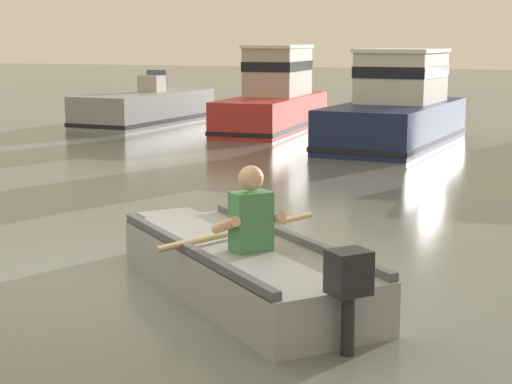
{
  "coord_description": "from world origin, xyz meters",
  "views": [
    {
      "loc": [
        4.23,
        -6.39,
        2.25
      ],
      "look_at": [
        0.7,
        2.24,
        0.55
      ],
      "focal_mm": 58.8,
      "sensor_mm": 36.0,
      "label": 1
    }
  ],
  "objects": [
    {
      "name": "ground_plane",
      "position": [
        0.0,
        0.0,
        0.0
      ],
      "size": [
        120.0,
        120.0,
        0.0
      ],
      "primitive_type": "plane",
      "color": "slate"
    },
    {
      "name": "moored_boat_navy",
      "position": [
        0.21,
        11.44,
        0.76
      ],
      "size": [
        2.3,
        5.13,
        2.06
      ],
      "color": "#19234C",
      "rests_on": "ground"
    },
    {
      "name": "moored_boat_red",
      "position": [
        -3.38,
        13.43,
        0.78
      ],
      "size": [
        1.95,
        5.23,
        2.12
      ],
      "color": "#B72D28",
      "rests_on": "ground"
    },
    {
      "name": "moored_boat_grey",
      "position": [
        -7.1,
        13.4,
        0.41
      ],
      "size": [
        1.99,
        4.78,
        1.43
      ],
      "color": "gray",
      "rests_on": "ground"
    },
    {
      "name": "rowboat_with_person",
      "position": [
        1.34,
        0.29,
        0.25
      ],
      "size": [
        3.22,
        2.88,
        1.19
      ],
      "color": "gray",
      "rests_on": "ground"
    }
  ]
}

